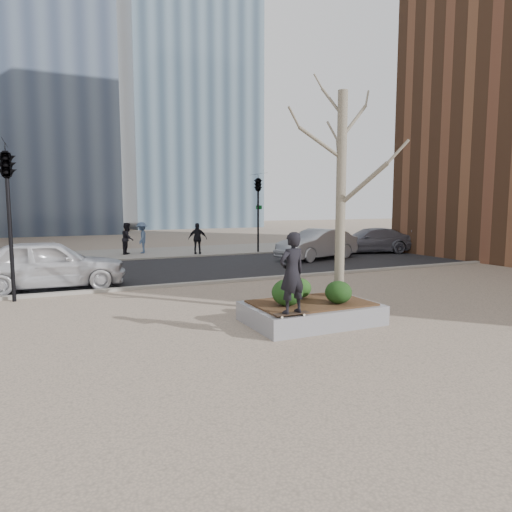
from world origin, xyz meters
name	(u,v)px	position (x,y,z in m)	size (l,w,h in m)	color
ground	(273,327)	(0.00, 0.00, 0.00)	(120.00, 120.00, 0.00)	tan
street	(166,270)	(0.00, 10.00, 0.01)	(60.00, 8.00, 0.02)	black
far_sidewalk	(136,254)	(0.00, 17.00, 0.01)	(60.00, 6.00, 0.02)	gray
planter	(311,313)	(1.00, 0.00, 0.23)	(3.00, 2.00, 0.45)	gray
planter_mulch	(311,303)	(1.00, 0.00, 0.47)	(2.70, 1.70, 0.04)	#382314
sycamore_tree	(342,162)	(2.00, 0.30, 3.79)	(2.80, 2.80, 6.60)	gray
shrub_left	(287,292)	(0.31, -0.10, 0.79)	(0.72, 0.72, 0.61)	#143F15
shrub_middle	(300,288)	(1.00, 0.53, 0.74)	(0.58, 0.58, 0.49)	#133B14
shrub_right	(338,292)	(1.49, -0.40, 0.76)	(0.62, 0.62, 0.53)	black
skateboard	(292,315)	(-0.02, -0.88, 0.49)	(0.78, 0.20, 0.07)	black
skateboarder	(292,273)	(-0.02, -0.88, 1.37)	(0.62, 0.41, 1.70)	black
police_car	(49,264)	(-4.54, 7.23, 0.84)	(1.93, 4.80, 1.64)	white
car_silver	(317,244)	(7.84, 10.44, 0.78)	(1.60, 4.59, 1.51)	#A6A8AE
car_third	(370,240)	(12.23, 11.78, 0.72)	(1.96, 4.82, 1.40)	slate
pedestrian_a	(128,238)	(-0.45, 16.77, 0.89)	(0.85, 0.66, 1.74)	black
pedestrian_b	(142,238)	(0.35, 16.96, 0.90)	(1.14, 0.65, 1.76)	#485E81
pedestrian_c	(198,239)	(3.05, 15.12, 0.89)	(1.01, 0.42, 1.72)	black
traffic_light_near	(10,223)	(-5.50, 5.60, 2.25)	(0.60, 2.48, 4.50)	black
traffic_light_far	(258,213)	(6.50, 14.60, 2.25)	(0.60, 2.48, 4.50)	black
building_glass_b	(182,0)	(12.00, 48.00, 27.50)	(15.00, 15.00, 55.00)	slate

